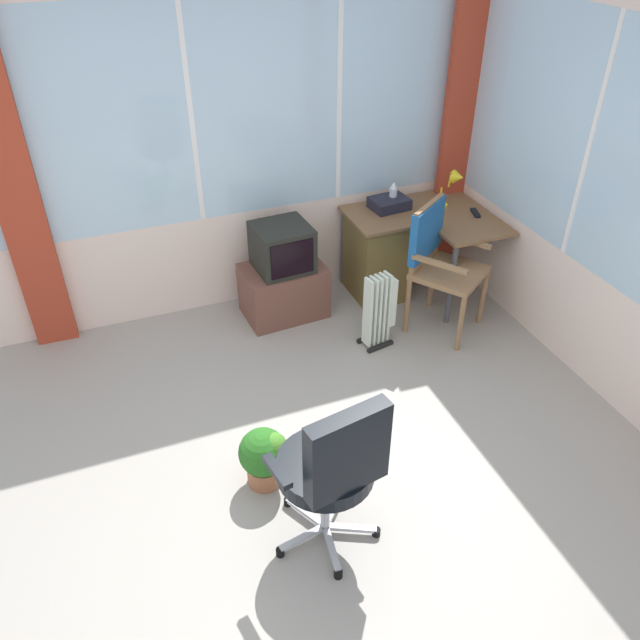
% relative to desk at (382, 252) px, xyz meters
% --- Properties ---
extents(ground, '(5.49, 5.28, 0.06)m').
position_rel_desk_xyz_m(ground, '(-1.40, -1.82, -0.42)').
color(ground, '#9C968D').
extents(north_window_panel, '(4.49, 0.07, 2.52)m').
position_rel_desk_xyz_m(north_window_panel, '(-1.40, 0.35, 0.87)').
color(north_window_panel, beige).
rests_on(north_window_panel, ground).
extents(curtain_north_left, '(0.29, 0.08, 2.42)m').
position_rel_desk_xyz_m(curtain_north_left, '(-2.63, 0.27, 0.82)').
color(curtain_north_left, '#AC3923').
rests_on(curtain_north_left, ground).
extents(curtain_corner, '(0.30, 0.08, 2.42)m').
position_rel_desk_xyz_m(curtain_corner, '(0.75, 0.22, 0.82)').
color(curtain_corner, '#AC3923').
rests_on(curtain_corner, ground).
extents(desk, '(1.11, 0.95, 0.72)m').
position_rel_desk_xyz_m(desk, '(0.00, 0.00, 0.00)').
color(desk, brown).
rests_on(desk, ground).
extents(desk_lamp, '(0.24, 0.21, 0.32)m').
position_rel_desk_xyz_m(desk_lamp, '(0.58, -0.06, 0.54)').
color(desk_lamp, yellow).
rests_on(desk_lamp, desk).
extents(tv_remote, '(0.08, 0.16, 0.02)m').
position_rel_desk_xyz_m(tv_remote, '(0.70, -0.24, 0.34)').
color(tv_remote, black).
rests_on(tv_remote, desk).
extents(spray_bottle, '(0.06, 0.06, 0.22)m').
position_rel_desk_xyz_m(spray_bottle, '(0.14, 0.13, 0.44)').
color(spray_bottle, silver).
rests_on(spray_bottle, desk).
extents(paper_tray, '(0.32, 0.26, 0.09)m').
position_rel_desk_xyz_m(paper_tray, '(0.10, 0.11, 0.38)').
color(paper_tray, '#20202E').
rests_on(paper_tray, desk).
extents(wooden_armchair, '(0.67, 0.67, 1.01)m').
position_rel_desk_xyz_m(wooden_armchair, '(0.17, -0.55, 0.26)').
color(wooden_armchair, olive).
rests_on(wooden_armchair, ground).
extents(office_chair, '(0.62, 0.57, 1.03)m').
position_rel_desk_xyz_m(office_chair, '(-1.33, -2.19, 0.22)').
color(office_chair, '#B7B7BF').
rests_on(office_chair, ground).
extents(tv_on_stand, '(0.67, 0.48, 0.79)m').
position_rel_desk_xyz_m(tv_on_stand, '(-0.88, -0.02, -0.04)').
color(tv_on_stand, brown).
rests_on(tv_on_stand, ground).
extents(space_heater, '(0.28, 0.21, 0.60)m').
position_rel_desk_xyz_m(space_heater, '(-0.33, -0.66, -0.08)').
color(space_heater, silver).
rests_on(space_heater, ground).
extents(potted_plant, '(0.29, 0.29, 0.39)m').
position_rel_desk_xyz_m(potted_plant, '(-1.54, -1.66, -0.17)').
color(potted_plant, '#A1603E').
rests_on(potted_plant, ground).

